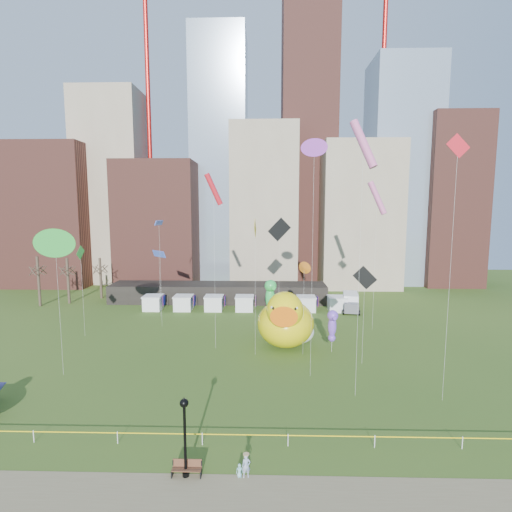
{
  "coord_description": "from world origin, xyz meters",
  "views": [
    {
      "loc": [
        4.4,
        -25.05,
        16.46
      ],
      "look_at": [
        3.48,
        11.2,
        12.0
      ],
      "focal_mm": 27.0,
      "sensor_mm": 36.0,
      "label": 1
    }
  ],
  "objects_px": {
    "toddler": "(239,470)",
    "small_duck": "(301,331)",
    "box_truck": "(351,302)",
    "lamppost": "(185,428)",
    "seahorse_purple": "(332,323)",
    "big_duck": "(285,320)",
    "park_bench": "(187,467)",
    "seahorse_green": "(270,294)",
    "woman": "(246,466)"
  },
  "relations": [
    {
      "from": "seahorse_purple",
      "to": "woman",
      "type": "height_order",
      "value": "seahorse_purple"
    },
    {
      "from": "seahorse_green",
      "to": "toddler",
      "type": "xyz_separation_m",
      "value": [
        -2.17,
        -27.23,
        -4.95
      ]
    },
    {
      "from": "seahorse_green",
      "to": "woman",
      "type": "distance_m",
      "value": 27.68
    },
    {
      "from": "box_truck",
      "to": "big_duck",
      "type": "bearing_deg",
      "value": -114.03
    },
    {
      "from": "small_duck",
      "to": "toddler",
      "type": "bearing_deg",
      "value": -82.32
    },
    {
      "from": "small_duck",
      "to": "lamppost",
      "type": "height_order",
      "value": "lamppost"
    },
    {
      "from": "seahorse_purple",
      "to": "box_truck",
      "type": "bearing_deg",
      "value": 67.64
    },
    {
      "from": "small_duck",
      "to": "park_bench",
      "type": "distance_m",
      "value": 25.77
    },
    {
      "from": "small_duck",
      "to": "box_truck",
      "type": "distance_m",
      "value": 18.43
    },
    {
      "from": "woman",
      "to": "seahorse_green",
      "type": "bearing_deg",
      "value": 77.76
    },
    {
      "from": "seahorse_purple",
      "to": "lamppost",
      "type": "distance_m",
      "value": 24.61
    },
    {
      "from": "box_truck",
      "to": "toddler",
      "type": "xyz_separation_m",
      "value": [
        -15.47,
        -39.91,
        -0.93
      ]
    },
    {
      "from": "park_bench",
      "to": "woman",
      "type": "relative_size",
      "value": 1.27
    },
    {
      "from": "woman",
      "to": "toddler",
      "type": "relative_size",
      "value": 1.7
    },
    {
      "from": "seahorse_purple",
      "to": "seahorse_green",
      "type": "bearing_deg",
      "value": 135.33
    },
    {
      "from": "lamppost",
      "to": "seahorse_green",
      "type": "bearing_deg",
      "value": 78.58
    },
    {
      "from": "seahorse_green",
      "to": "small_duck",
      "type": "bearing_deg",
      "value": -58.99
    },
    {
      "from": "big_duck",
      "to": "woman",
      "type": "distance_m",
      "value": 23.02
    },
    {
      "from": "park_bench",
      "to": "lamppost",
      "type": "relative_size",
      "value": 0.36
    },
    {
      "from": "big_duck",
      "to": "woman",
      "type": "xyz_separation_m",
      "value": [
        -3.53,
        -22.61,
        -2.54
      ]
    },
    {
      "from": "seahorse_green",
      "to": "box_truck",
      "type": "relative_size",
      "value": 1.11
    },
    {
      "from": "seahorse_green",
      "to": "park_bench",
      "type": "xyz_separation_m",
      "value": [
        -5.44,
        -27.14,
        -4.88
      ]
    },
    {
      "from": "toddler",
      "to": "small_duck",
      "type": "bearing_deg",
      "value": 65.12
    },
    {
      "from": "big_duck",
      "to": "small_duck",
      "type": "height_order",
      "value": "big_duck"
    },
    {
      "from": "park_bench",
      "to": "toddler",
      "type": "relative_size",
      "value": 2.16
    },
    {
      "from": "lamppost",
      "to": "box_truck",
      "type": "bearing_deg",
      "value": 64.77
    },
    {
      "from": "seahorse_green",
      "to": "toddler",
      "type": "distance_m",
      "value": 27.76
    },
    {
      "from": "big_duck",
      "to": "park_bench",
      "type": "relative_size",
      "value": 5.19
    },
    {
      "from": "small_duck",
      "to": "lamppost",
      "type": "bearing_deg",
      "value": -89.51
    },
    {
      "from": "seahorse_purple",
      "to": "lamppost",
      "type": "xyz_separation_m",
      "value": [
        -12.58,
        -21.15,
        -0.26
      ]
    },
    {
      "from": "seahorse_green",
      "to": "seahorse_purple",
      "type": "bearing_deg",
      "value": -60.24
    },
    {
      "from": "lamppost",
      "to": "park_bench",
      "type": "bearing_deg",
      "value": 56.76
    },
    {
      "from": "small_duck",
      "to": "box_truck",
      "type": "bearing_deg",
      "value": 80.27
    },
    {
      "from": "small_duck",
      "to": "woman",
      "type": "bearing_deg",
      "value": -81.38
    },
    {
      "from": "big_duck",
      "to": "small_duck",
      "type": "relative_size",
      "value": 2.04
    },
    {
      "from": "big_duck",
      "to": "park_bench",
      "type": "bearing_deg",
      "value": -102.37
    },
    {
      "from": "small_duck",
      "to": "woman",
      "type": "xyz_separation_m",
      "value": [
        -5.51,
        -24.14,
        -0.76
      ]
    },
    {
      "from": "lamppost",
      "to": "box_truck",
      "type": "height_order",
      "value": "lamppost"
    },
    {
      "from": "big_duck",
      "to": "box_truck",
      "type": "distance_m",
      "value": 20.88
    },
    {
      "from": "park_bench",
      "to": "seahorse_purple",
      "type": "bearing_deg",
      "value": 59.43
    },
    {
      "from": "seahorse_purple",
      "to": "box_truck",
      "type": "height_order",
      "value": "seahorse_purple"
    },
    {
      "from": "big_duck",
      "to": "box_truck",
      "type": "height_order",
      "value": "big_duck"
    },
    {
      "from": "seahorse_green",
      "to": "seahorse_purple",
      "type": "distance_m",
      "value": 9.54
    },
    {
      "from": "seahorse_purple",
      "to": "park_bench",
      "type": "relative_size",
      "value": 2.69
    },
    {
      "from": "big_duck",
      "to": "seahorse_green",
      "type": "bearing_deg",
      "value": 116.5
    },
    {
      "from": "woman",
      "to": "lamppost",
      "type": "bearing_deg",
      "value": 171.44
    },
    {
      "from": "seahorse_green",
      "to": "woman",
      "type": "xyz_separation_m",
      "value": [
        -1.75,
        -27.23,
        -4.64
      ]
    },
    {
      "from": "toddler",
      "to": "seahorse_green",
      "type": "bearing_deg",
      "value": 74.36
    },
    {
      "from": "seahorse_purple",
      "to": "toddler",
      "type": "height_order",
      "value": "seahorse_purple"
    },
    {
      "from": "small_duck",
      "to": "woman",
      "type": "height_order",
      "value": "small_duck"
    }
  ]
}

